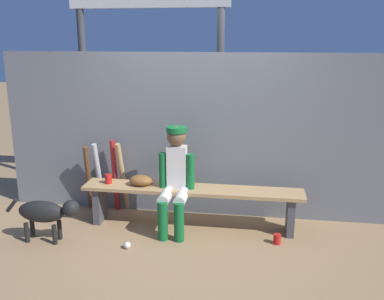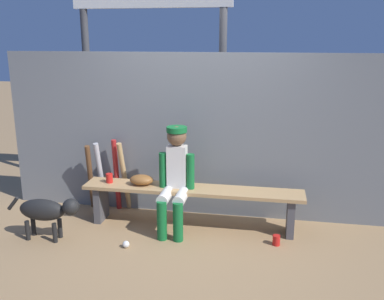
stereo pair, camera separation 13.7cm
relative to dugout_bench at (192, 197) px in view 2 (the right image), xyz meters
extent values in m
plane|color=#9E7A51|center=(0.00, 0.00, -0.37)|extent=(30.00, 30.00, 0.00)
cube|color=slate|center=(0.00, 0.42, 0.62)|extent=(4.85, 0.03, 1.99)
cube|color=tan|center=(0.00, 0.00, 0.09)|extent=(2.54, 0.36, 0.04)
cube|color=#4C4C51|center=(-1.12, 0.00, -0.15)|extent=(0.08, 0.29, 0.44)
cube|color=#4C4C51|center=(1.12, 0.00, -0.15)|extent=(0.08, 0.29, 0.44)
cube|color=silver|center=(-0.17, 0.00, 0.35)|extent=(0.22, 0.13, 0.49)
sphere|color=brown|center=(-0.17, 0.00, 0.71)|extent=(0.22, 0.22, 0.22)
cylinder|color=#14662D|center=(-0.17, 0.00, 0.78)|extent=(0.23, 0.23, 0.06)
cylinder|color=silver|center=(-0.26, -0.19, 0.07)|extent=(0.13, 0.38, 0.13)
cylinder|color=#14662D|center=(-0.26, -0.38, -0.15)|extent=(0.11, 0.11, 0.44)
cylinder|color=#14662D|center=(-0.33, -0.02, 0.30)|extent=(0.09, 0.09, 0.42)
cylinder|color=silver|center=(-0.08, -0.19, 0.07)|extent=(0.13, 0.38, 0.13)
cylinder|color=#14662D|center=(-0.08, -0.38, -0.15)|extent=(0.11, 0.11, 0.44)
cylinder|color=#14662D|center=(-0.01, -0.02, 0.30)|extent=(0.09, 0.09, 0.42)
ellipsoid|color=brown|center=(-0.60, 0.00, 0.17)|extent=(0.28, 0.20, 0.12)
cylinder|color=tan|center=(-0.93, 0.33, 0.08)|extent=(0.11, 0.27, 0.91)
cylinder|color=#B22323|center=(-1.04, 0.34, 0.09)|extent=(0.07, 0.14, 0.93)
cylinder|color=#B7B7BC|center=(-1.23, 0.31, 0.07)|extent=(0.10, 0.22, 0.90)
cylinder|color=brown|center=(-1.37, 0.30, 0.06)|extent=(0.11, 0.22, 0.86)
sphere|color=white|center=(-0.59, -0.64, -0.34)|extent=(0.07, 0.07, 0.07)
cylinder|color=red|center=(0.97, -0.29, -0.32)|extent=(0.08, 0.08, 0.11)
cylinder|color=red|center=(-1.00, 0.01, 0.16)|extent=(0.08, 0.08, 0.11)
cylinder|color=#3F3F42|center=(-1.66, 1.03, 0.88)|extent=(0.10, 0.10, 2.52)
cylinder|color=#3F3F42|center=(0.21, 1.03, 0.88)|extent=(0.10, 0.10, 2.52)
ellipsoid|color=black|center=(-1.55, -0.60, -0.03)|extent=(0.52, 0.20, 0.24)
sphere|color=black|center=(-1.21, -0.60, 0.03)|extent=(0.18, 0.18, 0.18)
cylinder|color=black|center=(-1.89, -0.60, 0.02)|extent=(0.15, 0.04, 0.16)
cylinder|color=black|center=(-1.39, -0.54, -0.26)|extent=(0.05, 0.05, 0.22)
cylinder|color=black|center=(-1.39, -0.66, -0.26)|extent=(0.05, 0.05, 0.22)
cylinder|color=black|center=(-1.71, -0.54, -0.26)|extent=(0.05, 0.05, 0.22)
cylinder|color=black|center=(-1.71, -0.66, -0.26)|extent=(0.05, 0.05, 0.22)
camera|label=1|loc=(0.71, -4.59, 1.78)|focal=40.17mm
camera|label=2|loc=(0.85, -4.57, 1.78)|focal=40.17mm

